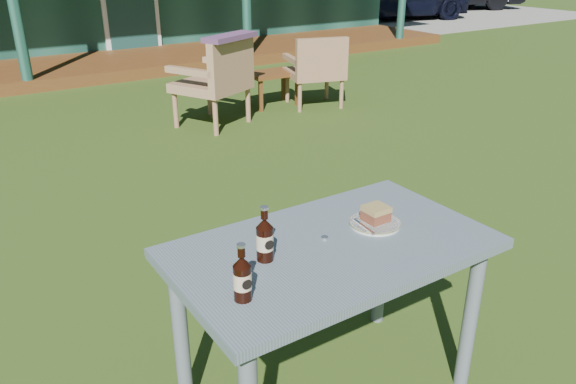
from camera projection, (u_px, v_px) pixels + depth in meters
ground at (177, 241)px, 3.60m from camera, size 80.00×80.00×0.00m
gravel_strip at (412, 15)px, 15.38m from camera, size 9.00×6.00×0.02m
cafe_table at (331, 267)px, 2.13m from camera, size 1.20×0.70×0.72m
plate at (375, 223)px, 2.23m from camera, size 0.20×0.20×0.01m
cake_slice at (376, 213)px, 2.22m from camera, size 0.09×0.09×0.06m
fork at (364, 226)px, 2.18m from camera, size 0.03×0.14×0.00m
cola_bottle_near at (265, 239)px, 1.95m from camera, size 0.06×0.06×0.21m
cola_bottle_far at (242, 278)px, 1.73m from camera, size 0.06×0.06×0.20m
bottle_cap at (325, 238)px, 2.12m from camera, size 0.03×0.03×0.01m
armchair_left at (218, 78)px, 5.71m from camera, size 0.87×0.85×0.90m
armchair_right at (317, 68)px, 6.43m from camera, size 0.73×0.71×0.81m
floral_throw at (230, 37)px, 5.46m from camera, size 0.68×0.47×0.05m
side_table at (272, 77)px, 6.53m from camera, size 0.60×0.40×0.40m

